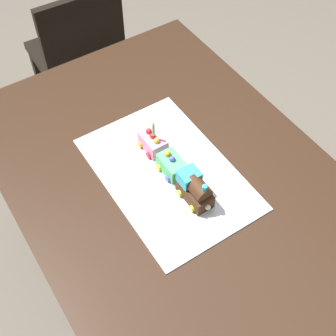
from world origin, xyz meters
TOP-DOWN VIEW (x-y plane):
  - ground_plane at (0.00, 0.00)m, footprint 8.00×8.00m
  - dining_table at (0.00, 0.00)m, footprint 1.40×1.00m
  - chair at (1.03, -0.13)m, footprint 0.41×0.41m
  - cake_board at (-0.00, 0.01)m, footprint 0.60×0.40m
  - cake_locomotive at (-0.13, -0.01)m, footprint 0.14×0.08m
  - cake_car_gondola_mint_green at (0.00, -0.01)m, footprint 0.10×0.08m
  - cake_car_caboose_bubblegum at (0.12, -0.01)m, footprint 0.10×0.08m
  - birthday_candle at (0.11, -0.01)m, footprint 0.01×0.01m

SIDE VIEW (x-z plane):
  - ground_plane at x=0.00m, z-range 0.00..0.00m
  - chair at x=1.03m, z-range 0.04..0.90m
  - dining_table at x=0.00m, z-range 0.26..1.00m
  - cake_board at x=0.00m, z-range 0.74..0.74m
  - cake_car_gondola_mint_green at x=0.00m, z-range 0.74..0.81m
  - cake_car_caboose_bubblegum at x=0.12m, z-range 0.74..0.81m
  - cake_locomotive at x=-0.13m, z-range 0.73..0.85m
  - birthday_candle at x=0.11m, z-range 0.81..0.88m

